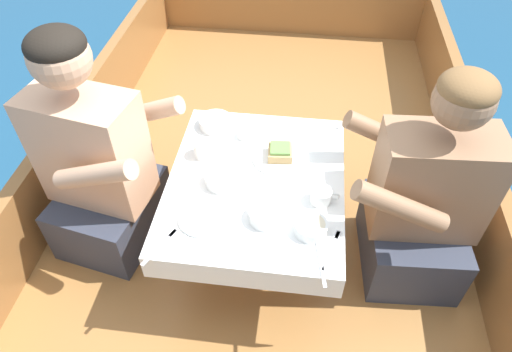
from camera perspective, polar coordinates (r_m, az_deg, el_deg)
name	(u,v)px	position (r m, az deg, el deg)	size (l,w,h in m)	color
ground_plane	(260,260)	(2.37, 0.44, -10.40)	(60.00, 60.00, 0.00)	navy
boat_deck	(260,242)	(2.25, 0.46, -8.19)	(1.96, 3.78, 0.30)	#9E6B38
gunwale_port	(53,176)	(2.27, -24.05, -0.04)	(0.06, 3.78, 0.36)	#936033
gunwale_starboard	(486,217)	(2.14, 26.78, -4.54)	(0.06, 3.78, 0.36)	#936033
bow_coaming	(291,5)	(3.51, 4.38, 20.59)	(1.84, 0.06, 0.41)	#936033
cockpit_table	(256,188)	(1.75, 0.00, -1.47)	(0.66, 0.80, 0.42)	#B2B2B7
person_port	(98,168)	(1.90, -19.14, 0.98)	(0.58, 0.52, 0.99)	#333847
person_starboard	(423,202)	(1.83, 20.10, -3.12)	(0.54, 0.46, 0.93)	#333847
plate_sandwich	(280,157)	(1.80, 3.00, 2.37)	(0.22, 0.22, 0.01)	white
plate_bread	(202,219)	(1.59, -6.81, -5.33)	(0.16, 0.16, 0.01)	white
sandwich	(280,152)	(1.79, 3.03, 3.01)	(0.10, 0.10, 0.05)	tan
bowl_port_near	(311,227)	(1.55, 6.89, -6.32)	(0.11, 0.11, 0.04)	white
bowl_starboard_near	(267,214)	(1.57, 1.33, -4.79)	(0.13, 0.13, 0.04)	white
bowl_center_far	(222,179)	(1.69, -4.32, -0.34)	(0.12, 0.12, 0.04)	white
bowl_port_far	(215,122)	(1.95, -5.09, 6.76)	(0.14, 0.14, 0.04)	white
coffee_cup_port	(321,196)	(1.64, 8.19, -2.45)	(0.10, 0.08, 0.05)	white
coffee_cup_starboard	(204,149)	(1.81, -6.58, 3.43)	(0.10, 0.07, 0.07)	white
coffee_cup_center	(246,130)	(1.89, -1.22, 5.74)	(0.10, 0.08, 0.05)	white
utensil_fork_port	(333,246)	(1.54, 9.59, -8.66)	(0.07, 0.17, 0.00)	silver
utensil_spoon_port	(327,128)	(1.97, 8.91, 5.98)	(0.17, 0.07, 0.01)	silver
utensil_knife_port	(321,265)	(1.49, 8.14, -10.90)	(0.04, 0.17, 0.00)	silver
utensil_spoon_starboard	(234,195)	(1.66, -2.72, -2.34)	(0.04, 0.17, 0.01)	silver
utensil_fork_starboard	(163,243)	(1.55, -11.56, -8.26)	(0.09, 0.16, 0.00)	silver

